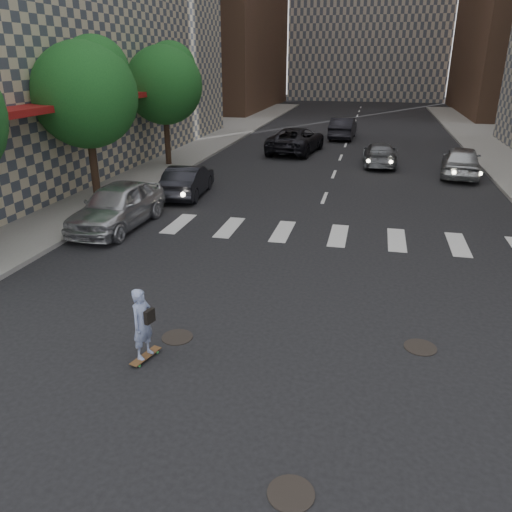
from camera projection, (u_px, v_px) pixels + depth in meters
The scene contains 14 objects.
ground at pixel (251, 381), 9.71m from camera, with size 160.00×160.00×0.00m, color black.
sidewalk_left at pixel (100, 158), 30.83m from camera, with size 13.00×80.00×0.15m, color gray.
tree_b at pixel (88, 90), 20.05m from camera, with size 4.20×4.20×6.60m.
tree_c at pixel (165, 81), 27.29m from camera, with size 4.20×4.20×6.60m.
manhole_a at pixel (291, 493), 7.19m from camera, with size 0.70×0.70×0.02m, color black.
manhole_b at pixel (177, 337), 11.21m from camera, with size 0.70×0.70×0.02m, color black.
manhole_c at pixel (420, 347), 10.82m from camera, with size 0.70×0.70×0.02m, color black.
skateboarder at pixel (143, 324), 10.10m from camera, with size 0.50×0.83×1.60m.
silver_sedan at pixel (117, 206), 18.22m from camera, with size 1.95×4.85×1.65m, color #B4B6BB.
traffic_car_a at pixel (188, 181), 22.49m from camera, with size 1.48×4.23×1.40m, color black.
traffic_car_b at pixel (380, 154), 28.88m from camera, with size 1.82×4.49×1.30m, color slate.
traffic_car_c at pixel (296, 140), 32.78m from camera, with size 2.71×5.89×1.64m, color black.
traffic_car_d at pixel (461, 161), 26.14m from camera, with size 1.90×4.73×1.61m, color #A5A8AC.
traffic_car_e at pixel (343, 128), 38.45m from camera, with size 1.71×4.92×1.62m, color black.
Camera 1 is at (1.93, -7.88, 5.86)m, focal length 35.00 mm.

